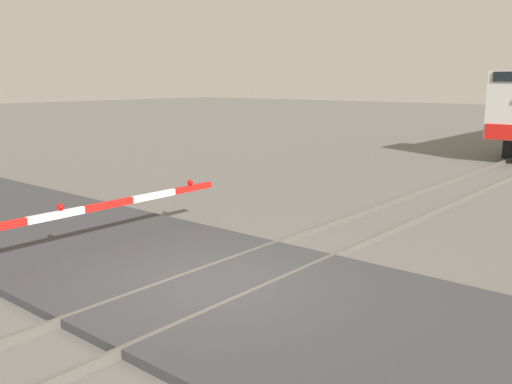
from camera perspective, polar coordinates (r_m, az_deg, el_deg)
ground_plane at (r=9.76m, az=-3.96°, el=-9.92°), size 160.00×160.00×0.00m
rail_track_left at (r=10.21m, az=-6.91°, el=-8.54°), size 0.08×80.00×0.15m
rail_track_right at (r=9.28m, az=-0.72°, el=-10.54°), size 0.08×80.00×0.15m
road_surface at (r=9.73m, az=-3.97°, el=-9.53°), size 36.00×5.16×0.14m
crossing_gate at (r=10.92m, az=-24.23°, el=-4.33°), size 0.36×6.73×1.22m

